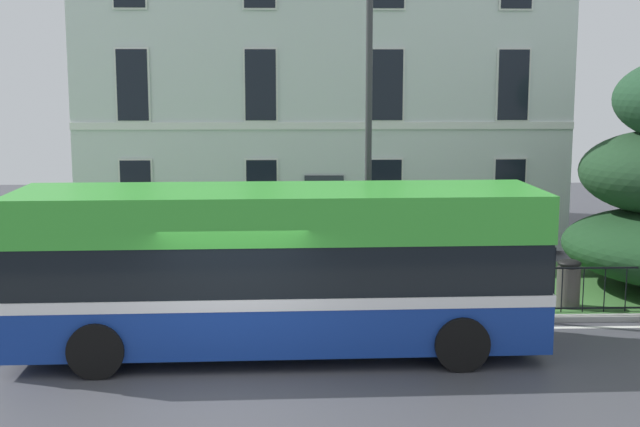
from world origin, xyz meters
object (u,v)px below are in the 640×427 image
georgian_townhouse (319,37)px  litter_bin (568,283)px  single_decker_bus (280,267)px  street_lamp_post (369,117)px

georgian_townhouse → litter_bin: bearing=-63.9°
single_decker_bus → street_lamp_post: 4.34m
litter_bin → georgian_townhouse: bearing=116.1°
single_decker_bus → litter_bin: bearing=20.7°
georgian_townhouse → litter_bin: size_ratio=13.69×
single_decker_bus → georgian_townhouse: bearing=83.5°
street_lamp_post → litter_bin: street_lamp_post is taller
georgian_townhouse → street_lamp_post: size_ratio=2.00×
georgian_townhouse → street_lamp_post: 10.18m
single_decker_bus → street_lamp_post: size_ratio=1.33×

